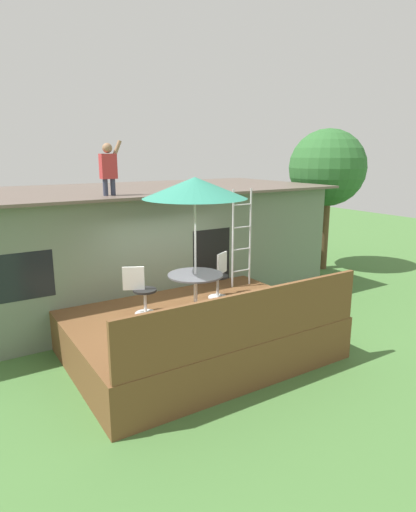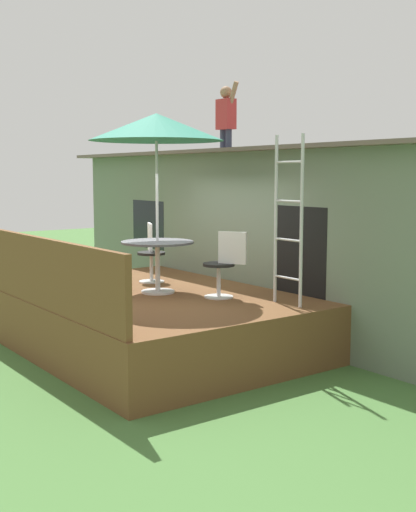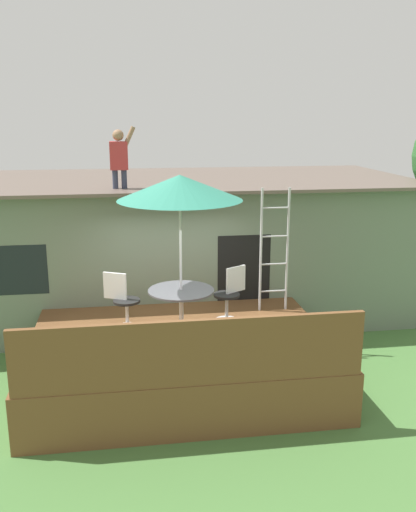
# 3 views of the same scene
# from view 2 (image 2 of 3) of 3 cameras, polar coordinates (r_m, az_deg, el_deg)

# --- Properties ---
(ground_plane) EXTENTS (40.00, 40.00, 0.00)m
(ground_plane) POSITION_cam_2_polar(r_m,az_deg,el_deg) (9.70, -4.80, -7.84)
(ground_plane) COLOR #477538
(house) EXTENTS (10.50, 4.50, 2.90)m
(house) POSITION_cam_2_polar(r_m,az_deg,el_deg) (11.72, 10.29, 1.88)
(house) COLOR slate
(house) RESTS_ON ground
(deck) EXTENTS (4.66, 3.45, 0.80)m
(deck) POSITION_cam_2_polar(r_m,az_deg,el_deg) (9.61, -4.82, -5.54)
(deck) COLOR brown
(deck) RESTS_ON ground
(deck_railing) EXTENTS (4.56, 0.08, 0.90)m
(deck_railing) POSITION_cam_2_polar(r_m,az_deg,el_deg) (8.71, -14.30, -1.35)
(deck_railing) COLOR brown
(deck_railing) RESTS_ON deck
(patio_table) EXTENTS (1.04, 1.04, 0.74)m
(patio_table) POSITION_cam_2_polar(r_m,az_deg,el_deg) (9.45, -4.39, 0.32)
(patio_table) COLOR silver
(patio_table) RESTS_ON deck
(patio_umbrella) EXTENTS (1.90, 1.90, 2.54)m
(patio_umbrella) POSITION_cam_2_polar(r_m,az_deg,el_deg) (9.41, -4.49, 11.03)
(patio_umbrella) COLOR silver
(patio_umbrella) RESTS_ON deck
(step_ladder) EXTENTS (0.52, 0.04, 2.20)m
(step_ladder) POSITION_cam_2_polar(r_m,az_deg,el_deg) (8.58, 6.96, 3.06)
(step_ladder) COLOR silver
(step_ladder) RESTS_ON deck
(person_figure) EXTENTS (0.47, 0.20, 1.11)m
(person_figure) POSITION_cam_2_polar(r_m,az_deg,el_deg) (11.27, 1.60, 12.24)
(person_figure) COLOR #33384C
(person_figure) RESTS_ON house
(patio_chair_left) EXTENTS (0.59, 0.44, 0.92)m
(patio_chair_left) POSITION_cam_2_polar(r_m,az_deg,el_deg) (10.48, -4.96, 0.27)
(patio_chair_left) COLOR silver
(patio_chair_left) RESTS_ON deck
(patio_chair_right) EXTENTS (0.58, 0.44, 0.92)m
(patio_chair_right) POSITION_cam_2_polar(r_m,az_deg,el_deg) (9.04, 1.36, -0.79)
(patio_chair_right) COLOR silver
(patio_chair_right) RESTS_ON deck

